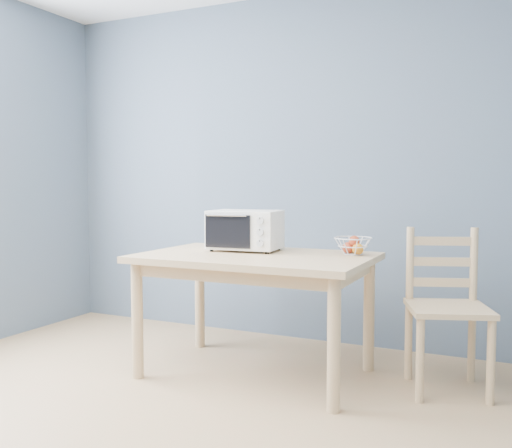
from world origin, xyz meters
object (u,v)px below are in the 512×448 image
at_px(dining_table, 255,271).
at_px(fruit_basket, 354,245).
at_px(toaster_oven, 243,229).
at_px(dining_chair, 446,311).

xyz_separation_m(dining_table, fruit_basket, (0.55, 0.23, 0.16)).
relative_size(toaster_oven, dining_chair, 0.51).
distance_m(dining_table, fruit_basket, 0.62).
relative_size(dining_table, toaster_oven, 2.98).
bearing_deg(dining_chair, dining_table, 172.49).
distance_m(dining_table, toaster_oven, 0.32).
height_order(dining_table, fruit_basket, fruit_basket).
distance_m(dining_table, dining_chair, 1.14).
xyz_separation_m(toaster_oven, dining_chair, (1.26, 0.09, -0.43)).
height_order(toaster_oven, dining_chair, toaster_oven).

